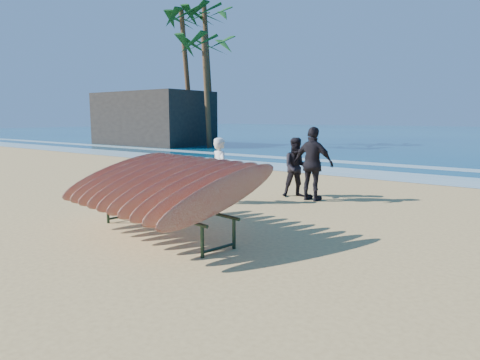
{
  "coord_description": "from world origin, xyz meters",
  "views": [
    {
      "loc": [
        4.68,
        -5.36,
        2.09
      ],
      "look_at": [
        0.0,
        0.8,
        0.95
      ],
      "focal_mm": 32.0,
      "sensor_mm": 36.0,
      "label": 1
    }
  ],
  "objects": [
    {
      "name": "person_dark_b",
      "position": [
        -0.29,
        4.22,
        0.93
      ],
      "size": [
        1.1,
        0.48,
        1.86
      ],
      "primitive_type": "imported",
      "rotation": [
        0.0,
        0.0,
        3.12
      ],
      "color": "black",
      "rests_on": "ground"
    },
    {
      "name": "palm_mid",
      "position": [
        -14.95,
        16.77,
        6.77
      ],
      "size": [
        5.2,
        5.2,
        7.64
      ],
      "color": "brown",
      "rests_on": "ground"
    },
    {
      "name": "ground",
      "position": [
        0.0,
        0.0,
        0.0
      ],
      "size": [
        120.0,
        120.0,
        0.0
      ],
      "primitive_type": "plane",
      "color": "tan",
      "rests_on": "ground"
    },
    {
      "name": "foam_far",
      "position": [
        0.0,
        13.5,
        0.01
      ],
      "size": [
        160.0,
        160.0,
        0.0
      ],
      "primitive_type": "plane",
      "color": "white",
      "rests_on": "ground"
    },
    {
      "name": "person_white",
      "position": [
        -1.96,
        2.6,
        0.8
      ],
      "size": [
        0.69,
        0.59,
        1.6
      ],
      "primitive_type": "imported",
      "rotation": [
        0.0,
        0.0,
        2.71
      ],
      "color": "silver",
      "rests_on": "ground"
    },
    {
      "name": "person_dark_a",
      "position": [
        -0.87,
        4.42,
        0.78
      ],
      "size": [
        0.96,
        0.94,
        1.56
      ],
      "primitive_type": "imported",
      "rotation": [
        0.0,
        0.0,
        0.7
      ],
      "color": "black",
      "rests_on": "ground"
    },
    {
      "name": "foam_near",
      "position": [
        0.0,
        10.0,
        0.01
      ],
      "size": [
        160.0,
        160.0,
        0.0
      ],
      "primitive_type": "plane",
      "color": "white",
      "rests_on": "ground"
    },
    {
      "name": "surfboard_rack",
      "position": [
        -0.92,
        -0.24,
        0.91
      ],
      "size": [
        3.5,
        2.94,
        1.49
      ],
      "rotation": [
        0.0,
        0.0,
        -0.15
      ],
      "color": "black",
      "rests_on": "ground"
    },
    {
      "name": "palm_right",
      "position": [
        -17.0,
        19.29,
        9.37
      ],
      "size": [
        5.2,
        5.2,
        10.3
      ],
      "color": "brown",
      "rests_on": "ground"
    },
    {
      "name": "palm_left",
      "position": [
        -18.43,
        18.47,
        9.11
      ],
      "size": [
        5.2,
        5.2,
        10.02
      ],
      "color": "brown",
      "rests_on": "ground"
    },
    {
      "name": "building",
      "position": [
        -20.73,
        16.98,
        1.98
      ],
      "size": [
        8.89,
        4.94,
        3.95
      ],
      "primitive_type": "cube",
      "color": "#2D2823",
      "rests_on": "ground"
    }
  ]
}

